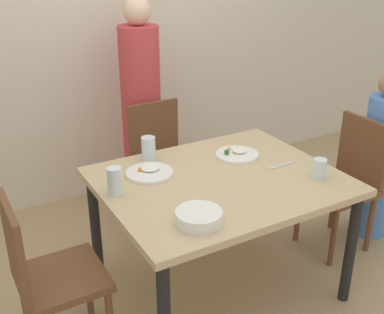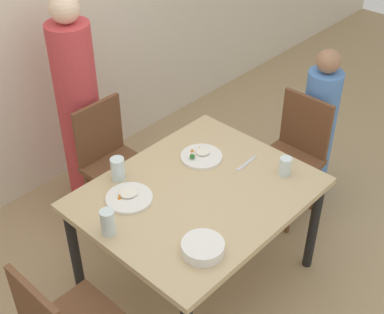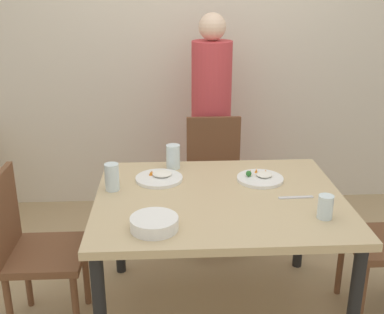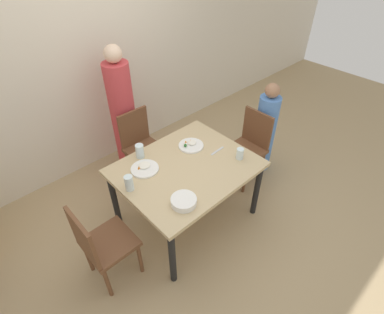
{
  "view_description": "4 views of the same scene",
  "coord_description": "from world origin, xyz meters",
  "px_view_note": "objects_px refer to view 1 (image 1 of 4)",
  "views": [
    {
      "loc": [
        -1.29,
        -1.95,
        1.89
      ],
      "look_at": [
        -0.13,
        0.07,
        0.85
      ],
      "focal_mm": 45.0,
      "sensor_mm": 36.0,
      "label": 1
    },
    {
      "loc": [
        -1.72,
        -1.55,
        2.68
      ],
      "look_at": [
        0.04,
        0.08,
        0.91
      ],
      "focal_mm": 50.0,
      "sensor_mm": 36.0,
      "label": 2
    },
    {
      "loc": [
        -0.27,
        -2.24,
        1.77
      ],
      "look_at": [
        -0.14,
        0.1,
        0.91
      ],
      "focal_mm": 45.0,
      "sensor_mm": 36.0,
      "label": 3
    },
    {
      "loc": [
        -1.42,
        -1.6,
        2.6
      ],
      "look_at": [
        0.04,
        -0.04,
        0.85
      ],
      "focal_mm": 28.0,
      "sensor_mm": 36.0,
      "label": 4
    }
  ],
  "objects_px": {
    "bowl_curry": "(199,217)",
    "glass_water_tall": "(320,169)",
    "plate_rice_adult": "(149,172)",
    "person_child": "(379,162)",
    "person_adult": "(142,114)",
    "chair_child_spot": "(346,180)",
    "chair_adult_spot": "(162,161)"
  },
  "relations": [
    {
      "from": "bowl_curry",
      "to": "glass_water_tall",
      "type": "distance_m",
      "value": 0.8
    },
    {
      "from": "plate_rice_adult",
      "to": "glass_water_tall",
      "type": "xyz_separation_m",
      "value": [
        0.77,
        -0.5,
        0.04
      ]
    },
    {
      "from": "glass_water_tall",
      "to": "plate_rice_adult",
      "type": "bearing_deg",
      "value": 147.05
    },
    {
      "from": "person_child",
      "to": "bowl_curry",
      "type": "bearing_deg",
      "value": -168.77
    },
    {
      "from": "plate_rice_adult",
      "to": "person_child",
      "type": "bearing_deg",
      "value": -9.01
    },
    {
      "from": "person_adult",
      "to": "glass_water_tall",
      "type": "relative_size",
      "value": 13.86
    },
    {
      "from": "bowl_curry",
      "to": "chair_child_spot",
      "type": "bearing_deg",
      "value": 13.69
    },
    {
      "from": "bowl_curry",
      "to": "plate_rice_adult",
      "type": "height_order",
      "value": "bowl_curry"
    },
    {
      "from": "chair_child_spot",
      "to": "glass_water_tall",
      "type": "bearing_deg",
      "value": -63.84
    },
    {
      "from": "person_child",
      "to": "glass_water_tall",
      "type": "relative_size",
      "value": 10.28
    },
    {
      "from": "chair_child_spot",
      "to": "plate_rice_adult",
      "type": "xyz_separation_m",
      "value": [
        -1.29,
        0.25,
        0.26
      ]
    },
    {
      "from": "person_adult",
      "to": "person_child",
      "type": "distance_m",
      "value": 1.7
    },
    {
      "from": "person_child",
      "to": "glass_water_tall",
      "type": "bearing_deg",
      "value": -162.71
    },
    {
      "from": "chair_child_spot",
      "to": "glass_water_tall",
      "type": "relative_size",
      "value": 7.79
    },
    {
      "from": "plate_rice_adult",
      "to": "glass_water_tall",
      "type": "relative_size",
      "value": 2.32
    },
    {
      "from": "chair_child_spot",
      "to": "plate_rice_adult",
      "type": "relative_size",
      "value": 3.36
    },
    {
      "from": "chair_child_spot",
      "to": "person_child",
      "type": "height_order",
      "value": "person_child"
    },
    {
      "from": "chair_child_spot",
      "to": "person_adult",
      "type": "distance_m",
      "value": 1.52
    },
    {
      "from": "person_adult",
      "to": "chair_child_spot",
      "type": "bearing_deg",
      "value": -52.46
    },
    {
      "from": "chair_adult_spot",
      "to": "glass_water_tall",
      "type": "xyz_separation_m",
      "value": [
        0.4,
        -1.12,
        0.3
      ]
    },
    {
      "from": "chair_adult_spot",
      "to": "person_adult",
      "type": "height_order",
      "value": "person_adult"
    },
    {
      "from": "person_adult",
      "to": "person_child",
      "type": "relative_size",
      "value": 1.35
    },
    {
      "from": "chair_child_spot",
      "to": "person_child",
      "type": "bearing_deg",
      "value": 90.0
    },
    {
      "from": "chair_adult_spot",
      "to": "glass_water_tall",
      "type": "bearing_deg",
      "value": -70.34
    },
    {
      "from": "bowl_curry",
      "to": "person_child",
      "type": "bearing_deg",
      "value": 11.23
    },
    {
      "from": "plate_rice_adult",
      "to": "bowl_curry",
      "type": "bearing_deg",
      "value": -91.8
    },
    {
      "from": "chair_adult_spot",
      "to": "bowl_curry",
      "type": "relative_size",
      "value": 4.07
    },
    {
      "from": "glass_water_tall",
      "to": "person_adult",
      "type": "bearing_deg",
      "value": 105.56
    },
    {
      "from": "person_child",
      "to": "chair_adult_spot",
      "type": "bearing_deg",
      "value": 144.25
    },
    {
      "from": "person_child",
      "to": "plate_rice_adult",
      "type": "bearing_deg",
      "value": 170.99
    },
    {
      "from": "person_child",
      "to": "person_adult",
      "type": "bearing_deg",
      "value": 135.5
    },
    {
      "from": "chair_adult_spot",
      "to": "chair_child_spot",
      "type": "bearing_deg",
      "value": -43.63
    }
  ]
}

